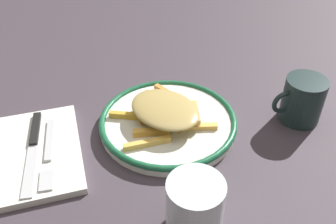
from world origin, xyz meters
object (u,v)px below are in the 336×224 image
at_px(knife, 33,144).
at_px(coffee_mug, 302,100).
at_px(water_glass, 195,208).
at_px(fork, 48,153).
at_px(napkin, 34,155).
at_px(fries_heap, 165,111).
at_px(plate, 168,122).

xyz_separation_m(knife, coffee_mug, (-0.51, 0.07, 0.03)).
bearing_deg(water_glass, fork, -48.43).
height_order(knife, coffee_mug, coffee_mug).
relative_size(knife, coffee_mug, 1.95).
relative_size(napkin, knife, 1.09).
bearing_deg(water_glass, napkin, -46.29).
distance_m(fries_heap, coffee_mug, 0.27).
height_order(fries_heap, napkin, fries_heap).
relative_size(napkin, fork, 1.29).
distance_m(fries_heap, water_glass, 0.23).
height_order(napkin, water_glass, water_glass).
bearing_deg(plate, fries_heap, 2.68).
bearing_deg(knife, plate, 176.72).
bearing_deg(napkin, knife, -98.23).
distance_m(napkin, coffee_mug, 0.51).
xyz_separation_m(plate, napkin, (0.25, 0.00, -0.01)).
xyz_separation_m(plate, coffee_mug, (-0.26, 0.06, 0.03)).
bearing_deg(knife, fries_heap, 176.58).
bearing_deg(fork, knife, -52.48).
bearing_deg(plate, knife, -3.28).
xyz_separation_m(fries_heap, napkin, (0.25, 0.00, -0.03)).
relative_size(plate, coffee_mug, 2.48).
distance_m(fries_heap, napkin, 0.25).
bearing_deg(coffee_mug, plate, -12.68).
relative_size(fork, coffee_mug, 1.64).
bearing_deg(fries_heap, plate, -177.32).
bearing_deg(coffee_mug, fries_heap, -12.37).
xyz_separation_m(napkin, fork, (-0.03, 0.01, 0.01)).
bearing_deg(fries_heap, water_glass, 82.06).
xyz_separation_m(plate, water_glass, (0.04, 0.23, 0.04)).
bearing_deg(water_glass, fries_heap, -97.94).
height_order(plate, napkin, plate).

